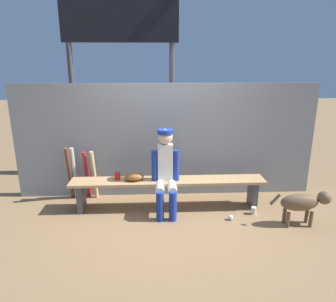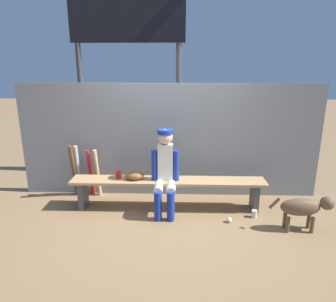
% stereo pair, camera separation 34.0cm
% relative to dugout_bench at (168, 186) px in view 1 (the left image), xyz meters
% --- Properties ---
extents(ground_plane, '(30.00, 30.00, 0.00)m').
position_rel_dugout_bench_xyz_m(ground_plane, '(0.00, 0.00, -0.38)').
color(ground_plane, olive).
extents(chainlink_fence, '(4.89, 0.03, 1.87)m').
position_rel_dugout_bench_xyz_m(chainlink_fence, '(0.00, 0.55, 0.56)').
color(chainlink_fence, gray).
rests_on(chainlink_fence, ground_plane).
extents(dugout_bench, '(2.93, 0.36, 0.47)m').
position_rel_dugout_bench_xyz_m(dugout_bench, '(0.00, 0.00, 0.00)').
color(dugout_bench, tan).
rests_on(dugout_bench, ground_plane).
extents(player_seated, '(0.41, 0.55, 1.25)m').
position_rel_dugout_bench_xyz_m(player_seated, '(-0.04, -0.11, 0.30)').
color(player_seated, silver).
rests_on(player_seated, ground_plane).
extents(baseball_glove, '(0.28, 0.20, 0.12)m').
position_rel_dugout_bench_xyz_m(baseball_glove, '(-0.50, 0.00, 0.16)').
color(baseball_glove, brown).
rests_on(baseball_glove, dugout_bench).
extents(bat_wood_natural, '(0.10, 0.17, 0.82)m').
position_rel_dugout_bench_xyz_m(bat_wood_natural, '(-1.18, 0.41, 0.04)').
color(bat_wood_natural, tan).
rests_on(bat_wood_natural, ground_plane).
extents(bat_aluminum_red, '(0.10, 0.20, 0.81)m').
position_rel_dugout_bench_xyz_m(bat_aluminum_red, '(-1.31, 0.45, 0.03)').
color(bat_aluminum_red, '#B22323').
rests_on(bat_aluminum_red, ground_plane).
extents(bat_aluminum_silver, '(0.08, 0.19, 0.89)m').
position_rel_dugout_bench_xyz_m(bat_aluminum_silver, '(-1.50, 0.40, 0.07)').
color(bat_aluminum_silver, '#B7B7BC').
rests_on(bat_aluminum_silver, ground_plane).
extents(bat_wood_dark, '(0.08, 0.29, 0.92)m').
position_rel_dugout_bench_xyz_m(bat_wood_dark, '(-1.56, 0.37, 0.09)').
color(bat_wood_dark, brown).
rests_on(bat_wood_dark, ground_plane).
extents(baseball, '(0.07, 0.07, 0.07)m').
position_rel_dugout_bench_xyz_m(baseball, '(0.88, -0.41, -0.34)').
color(baseball, white).
rests_on(baseball, ground_plane).
extents(cup_on_ground, '(0.08, 0.08, 0.11)m').
position_rel_dugout_bench_xyz_m(cup_on_ground, '(1.26, -0.25, -0.32)').
color(cup_on_ground, silver).
rests_on(cup_on_ground, ground_plane).
extents(cup_on_bench, '(0.08, 0.08, 0.11)m').
position_rel_dugout_bench_xyz_m(cup_on_bench, '(-0.76, 0.04, 0.15)').
color(cup_on_bench, red).
rests_on(cup_on_bench, dugout_bench).
extents(scoreboard, '(2.37, 0.27, 3.68)m').
position_rel_dugout_bench_xyz_m(scoreboard, '(-0.72, 1.55, 2.23)').
color(scoreboard, '#3F3F42').
rests_on(scoreboard, ground_plane).
extents(dog, '(0.84, 0.20, 0.49)m').
position_rel_dugout_bench_xyz_m(dog, '(1.82, -0.59, -0.04)').
color(dog, brown).
rests_on(dog, ground_plane).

